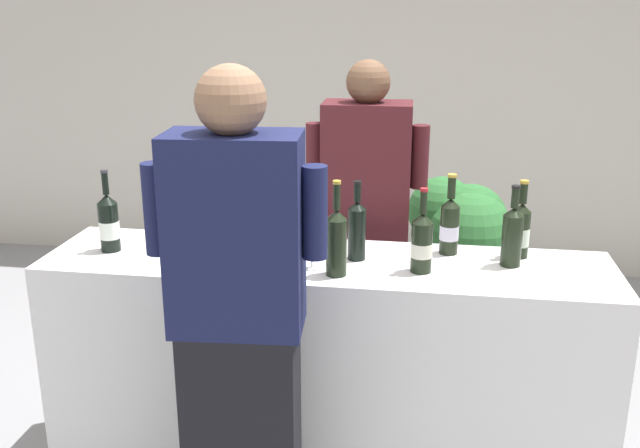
# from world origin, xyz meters

# --- Properties ---
(wall_back) EXTENTS (8.00, 0.10, 2.80)m
(wall_back) POSITION_xyz_m (0.00, 2.60, 1.40)
(wall_back) COLOR beige
(wall_back) RESTS_ON ground_plane
(counter) EXTENTS (2.26, 0.54, 0.96)m
(counter) POSITION_xyz_m (0.00, 0.00, 0.48)
(counter) COLOR white
(counter) RESTS_ON ground_plane
(wine_bottle_0) EXTENTS (0.08, 0.08, 0.32)m
(wine_bottle_0) POSITION_xyz_m (0.72, 0.05, 1.08)
(wine_bottle_0) COLOR black
(wine_bottle_0) RESTS_ON counter
(wine_bottle_1) EXTENTS (0.07, 0.07, 0.32)m
(wine_bottle_1) POSITION_xyz_m (0.76, 0.16, 1.07)
(wine_bottle_1) COLOR black
(wine_bottle_1) RESTS_ON counter
(wine_bottle_2) EXTENTS (0.08, 0.08, 0.34)m
(wine_bottle_2) POSITION_xyz_m (-0.89, -0.02, 1.08)
(wine_bottle_2) COLOR black
(wine_bottle_2) RESTS_ON counter
(wine_bottle_3) EXTENTS (0.08, 0.08, 0.33)m
(wine_bottle_3) POSITION_xyz_m (0.48, 0.16, 1.08)
(wine_bottle_3) COLOR black
(wine_bottle_3) RESTS_ON counter
(wine_bottle_4) EXTENTS (0.08, 0.08, 0.33)m
(wine_bottle_4) POSITION_xyz_m (0.38, -0.06, 1.07)
(wine_bottle_4) COLOR black
(wine_bottle_4) RESTS_ON counter
(wine_bottle_5) EXTENTS (0.07, 0.07, 0.32)m
(wine_bottle_5) POSITION_xyz_m (0.12, 0.03, 1.09)
(wine_bottle_5) COLOR black
(wine_bottle_5) RESTS_ON counter
(wine_bottle_6) EXTENTS (0.08, 0.08, 0.36)m
(wine_bottle_6) POSITION_xyz_m (0.06, -0.15, 1.09)
(wine_bottle_6) COLOR black
(wine_bottle_6) RESTS_ON counter
(wine_glass) EXTENTS (0.07, 0.07, 0.21)m
(wine_glass) POSITION_xyz_m (-0.04, -0.09, 1.10)
(wine_glass) COLOR silver
(wine_glass) RESTS_ON counter
(ice_bucket) EXTENTS (0.23, 0.23, 0.24)m
(ice_bucket) POSITION_xyz_m (-0.40, 0.03, 1.08)
(ice_bucket) COLOR silver
(ice_bucket) RESTS_ON counter
(person_server) EXTENTS (0.56, 0.25, 1.70)m
(person_server) POSITION_xyz_m (0.11, 0.57, 0.83)
(person_server) COLOR black
(person_server) RESTS_ON ground_plane
(person_guest) EXTENTS (0.59, 0.27, 1.77)m
(person_guest) POSITION_xyz_m (-0.21, -0.54, 0.87)
(person_guest) COLOR black
(person_guest) RESTS_ON ground_plane
(potted_shrub) EXTENTS (0.56, 0.56, 1.06)m
(potted_shrub) POSITION_xyz_m (0.59, 1.01, 0.72)
(potted_shrub) COLOR brown
(potted_shrub) RESTS_ON ground_plane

